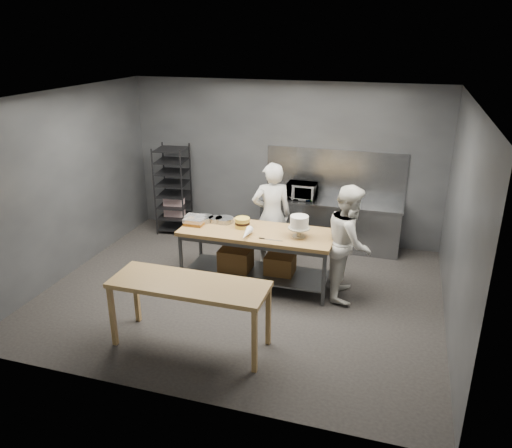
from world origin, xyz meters
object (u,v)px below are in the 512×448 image
at_px(chef_right, 349,242).
at_px(work_table, 256,251).
at_px(chef_behind, 272,215).
at_px(near_counter, 189,289).
at_px(speed_rack, 173,190).
at_px(layer_cake, 242,223).
at_px(microwave, 302,191).
at_px(frosted_cake_stand, 299,223).

bearing_deg(chef_right, work_table, 87.87).
bearing_deg(chef_behind, work_table, 62.00).
distance_m(near_counter, speed_rack, 4.11).
bearing_deg(chef_behind, layer_cake, 42.99).
height_order(work_table, speed_rack, speed_rack).
distance_m(near_counter, microwave, 3.75).
bearing_deg(speed_rack, layer_cake, -39.84).
bearing_deg(near_counter, work_table, 80.81).
relative_size(near_counter, chef_right, 1.14).
bearing_deg(chef_behind, chef_right, 129.88).
relative_size(speed_rack, chef_behind, 0.96).
xyz_separation_m(near_counter, microwave, (0.64, 3.69, 0.24)).
bearing_deg(speed_rack, microwave, 1.76).
xyz_separation_m(near_counter, chef_right, (1.75, 1.91, 0.07)).
distance_m(speed_rack, frosted_cake_stand, 3.48).
xyz_separation_m(chef_behind, layer_cake, (-0.29, -0.68, 0.08)).
relative_size(work_table, chef_behind, 1.31).
distance_m(work_table, frosted_cake_stand, 0.90).
height_order(work_table, microwave, microwave).
relative_size(speed_rack, frosted_cake_stand, 5.15).
bearing_deg(chef_behind, near_counter, 58.46).
distance_m(speed_rack, microwave, 2.61).
xyz_separation_m(work_table, near_counter, (-0.30, -1.87, 0.24)).
bearing_deg(frosted_cake_stand, speed_rack, 148.60).
height_order(near_counter, chef_right, chef_right).
xyz_separation_m(work_table, frosted_cake_stand, (0.70, -0.07, 0.57)).
height_order(chef_behind, microwave, chef_behind).
xyz_separation_m(work_table, chef_behind, (0.05, 0.73, 0.34)).
relative_size(speed_rack, microwave, 3.23).
bearing_deg(chef_right, chef_behind, 59.73).
relative_size(near_counter, frosted_cake_stand, 5.88).
xyz_separation_m(chef_behind, chef_right, (1.39, -0.69, -0.03)).
bearing_deg(chef_right, near_counter, 133.71).
relative_size(chef_right, frosted_cake_stand, 5.18).
relative_size(chef_right, microwave, 3.25).
relative_size(work_table, speed_rack, 1.37).
xyz_separation_m(work_table, chef_right, (1.44, 0.04, 0.31)).
relative_size(work_table, frosted_cake_stand, 7.06).
height_order(near_counter, layer_cake, layer_cake).
bearing_deg(work_table, frosted_cake_stand, -5.56).
bearing_deg(layer_cake, microwave, 72.07).
relative_size(chef_behind, frosted_cake_stand, 5.38).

